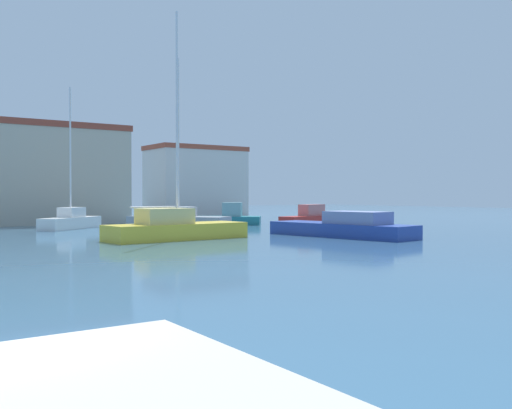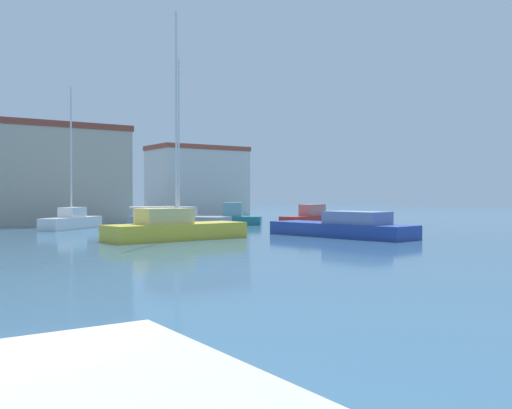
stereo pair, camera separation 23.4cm
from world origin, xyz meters
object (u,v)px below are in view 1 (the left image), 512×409
object	(u,v)px
sailboat_yellow_mid_harbor	(175,228)
motorboat_blue_center_channel	(344,227)
motorboat_teal_near_pier	(227,218)
sailboat_grey_inner_mooring	(178,220)
motorboat_red_outer_mooring	(310,219)
sailboat_white_distant_north	(71,220)

from	to	relation	value
sailboat_yellow_mid_harbor	motorboat_blue_center_channel	distance (m)	9.61
sailboat_yellow_mid_harbor	motorboat_blue_center_channel	xyz separation A→B (m)	(8.91, -3.60, -0.10)
motorboat_blue_center_channel	motorboat_teal_near_pier	bearing A→B (deg)	84.68
sailboat_grey_inner_mooring	motorboat_red_outer_mooring	world-z (taller)	sailboat_grey_inner_mooring
sailboat_grey_inner_mooring	sailboat_white_distant_north	size ratio (longest dim) A/B	1.19
sailboat_white_distant_north	motorboat_blue_center_channel	world-z (taller)	sailboat_white_distant_north
sailboat_grey_inner_mooring	sailboat_white_distant_north	xyz separation A→B (m)	(-5.91, 4.81, -0.01)
motorboat_teal_near_pier	motorboat_blue_center_channel	world-z (taller)	motorboat_teal_near_pier
sailboat_white_distant_north	motorboat_blue_center_channel	distance (m)	19.51
motorboat_teal_near_pier	sailboat_white_distant_north	xyz separation A→B (m)	(-12.00, 1.39, 0.06)
motorboat_red_outer_mooring	motorboat_blue_center_channel	bearing A→B (deg)	-117.82
sailboat_grey_inner_mooring	motorboat_teal_near_pier	world-z (taller)	sailboat_grey_inner_mooring
sailboat_yellow_mid_harbor	motorboat_teal_near_pier	world-z (taller)	sailboat_yellow_mid_harbor
sailboat_grey_inner_mooring	motorboat_blue_center_channel	distance (m)	12.48
sailboat_yellow_mid_harbor	sailboat_white_distant_north	size ratio (longest dim) A/B	1.23
motorboat_red_outer_mooring	sailboat_white_distant_north	xyz separation A→B (m)	(-15.04, 7.96, 0.02)
sailboat_white_distant_north	motorboat_blue_center_channel	bearing A→B (deg)	-57.08
motorboat_teal_near_pier	motorboat_blue_center_channel	size ratio (longest dim) A/B	0.60
sailboat_white_distant_north	sailboat_grey_inner_mooring	bearing A→B (deg)	-39.16
sailboat_grey_inner_mooring	motorboat_red_outer_mooring	distance (m)	9.66
motorboat_red_outer_mooring	motorboat_teal_near_pier	size ratio (longest dim) A/B	1.02
sailboat_yellow_mid_harbor	sailboat_grey_inner_mooring	size ratio (longest dim) A/B	1.03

